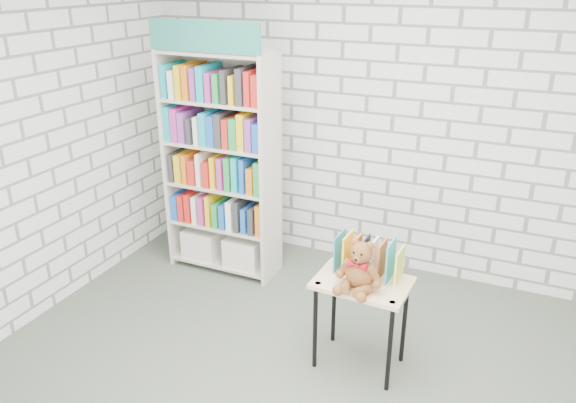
% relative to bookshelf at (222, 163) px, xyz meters
% --- Properties ---
extents(ground, '(4.50, 4.50, 0.00)m').
position_rel_bookshelf_xyz_m(ground, '(1.30, -1.36, -0.99)').
color(ground, '#495044').
rests_on(ground, ground).
extents(room_shell, '(4.52, 4.02, 2.81)m').
position_rel_bookshelf_xyz_m(room_shell, '(1.30, -1.36, 0.79)').
color(room_shell, silver).
rests_on(room_shell, ground).
extents(bookshelf, '(0.97, 0.38, 2.18)m').
position_rel_bookshelf_xyz_m(bookshelf, '(0.00, 0.00, 0.00)').
color(bookshelf, beige).
rests_on(bookshelf, ground).
extents(display_table, '(0.63, 0.45, 0.66)m').
position_rel_bookshelf_xyz_m(display_table, '(1.53, -0.84, -0.43)').
color(display_table, '#DEB485').
rests_on(display_table, ground).
extents(table_books, '(0.44, 0.21, 0.25)m').
position_rel_bookshelf_xyz_m(table_books, '(1.53, -0.74, -0.21)').
color(table_books, teal).
rests_on(table_books, display_table).
extents(teddy_bear, '(0.31, 0.29, 0.33)m').
position_rel_bookshelf_xyz_m(teddy_bear, '(1.53, -0.94, -0.21)').
color(teddy_bear, brown).
rests_on(teddy_bear, display_table).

